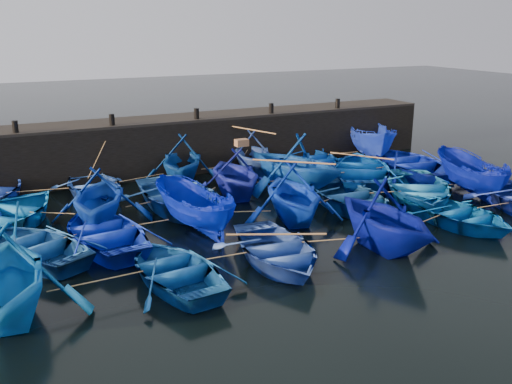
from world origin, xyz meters
name	(u,v)px	position (x,y,z in m)	size (l,w,h in m)	color
ground	(297,235)	(0.00, 0.00, 0.00)	(120.00, 120.00, 0.00)	black
quay_wall	(191,144)	(0.00, 10.50, 1.25)	(26.00, 2.50, 2.50)	black
quay_top	(190,117)	(0.00, 10.50, 2.56)	(26.00, 2.50, 0.12)	black
bollard_0	(15,127)	(-8.00, 9.60, 2.87)	(0.24, 0.24, 0.50)	black
bollard_1	(112,120)	(-4.00, 9.60, 2.87)	(0.24, 0.24, 0.50)	black
bollard_2	(197,114)	(0.00, 9.60, 2.87)	(0.24, 0.24, 0.50)	black
bollard_3	(271,108)	(4.00, 9.60, 2.87)	(0.24, 0.24, 0.50)	black
bollard_4	(338,103)	(8.00, 9.60, 2.87)	(0.24, 0.24, 0.50)	black
boat_1	(94,187)	(-5.40, 7.50, 0.46)	(3.20, 4.47, 0.93)	#254FB6
boat_2	(182,159)	(-1.32, 8.04, 1.12)	(3.67, 4.25, 2.24)	navy
boat_3	(252,153)	(2.17, 8.01, 1.07)	(3.52, 4.08, 2.15)	#264797
boat_4	(313,158)	(5.60, 8.08, 0.46)	(3.17, 4.43, 0.92)	#043493
boat_5	(372,141)	(9.12, 7.91, 1.03)	(2.00, 5.32, 2.06)	#1532CD
boat_6	(2,215)	(-9.01, 4.95, 0.56)	(3.89, 5.43, 1.13)	#05529A
boat_7	(99,195)	(-5.80, 4.06, 1.11)	(3.64, 4.22, 2.22)	#072E9B
boat_8	(180,197)	(-2.73, 4.26, 0.58)	(4.03, 5.63, 1.17)	#22569A
boat_9	(235,172)	(-0.09, 4.95, 1.08)	(3.55, 4.12, 2.17)	navy
boat_10	(295,162)	(2.61, 4.77, 1.29)	(4.23, 4.91, 2.58)	#083C93
boat_11	(361,169)	(6.06, 4.69, 0.59)	(4.08, 5.71, 1.18)	#033D97
boat_12	(410,163)	(8.86, 4.61, 0.60)	(4.13, 5.77, 1.20)	#071C9A
boat_13	(34,245)	(-8.29, 1.79, 0.47)	(3.23, 4.52, 0.94)	navy
boat_14	(105,232)	(-6.10, 1.94, 0.49)	(3.39, 4.73, 0.98)	#0B24D4
boat_15	(193,209)	(-3.03, 1.99, 0.82)	(1.60, 4.25, 1.65)	#00119B
boat_16	(293,193)	(0.55, 1.29, 1.11)	(3.65, 4.24, 2.23)	#062CCB
boat_17	(351,197)	(3.29, 1.54, 0.50)	(3.48, 4.86, 1.01)	navy
boat_18	(418,188)	(6.37, 1.20, 0.55)	(3.80, 5.32, 1.10)	#125FA7
boat_19	(470,175)	(8.97, 1.03, 0.85)	(1.66, 4.42, 1.71)	#000C7F
boat_20	(4,274)	(-9.25, -1.89, 1.23)	(4.02, 4.66, 2.45)	blue
boat_21	(175,269)	(-4.94, -1.74, 0.44)	(3.04, 4.26, 0.88)	navy
boat_22	(276,250)	(-1.78, -1.81, 0.46)	(3.20, 4.47, 0.93)	#274AA6
boat_23	(384,215)	(1.83, -2.29, 1.15)	(3.78, 4.38, 2.31)	#00087A
boat_24	(459,214)	(5.67, -1.72, 0.45)	(3.11, 4.35, 0.90)	#055098
wooden_crate	(242,143)	(0.21, 4.95, 2.31)	(0.51, 0.37, 0.28)	brown
mooring_ropes	(234,177)	(-0.09, 5.06, 0.88)	(18.77, 11.83, 2.10)	tan
loose_oars	(297,164)	(1.75, 3.05, 1.65)	(10.10, 11.90, 1.36)	#99724C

